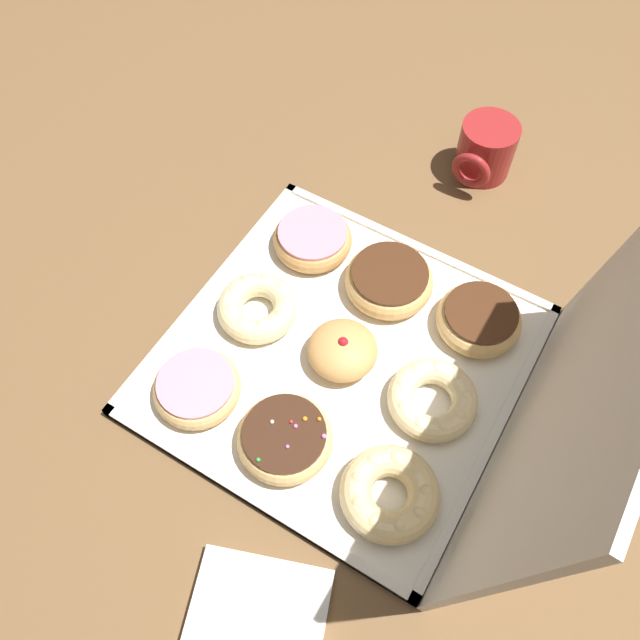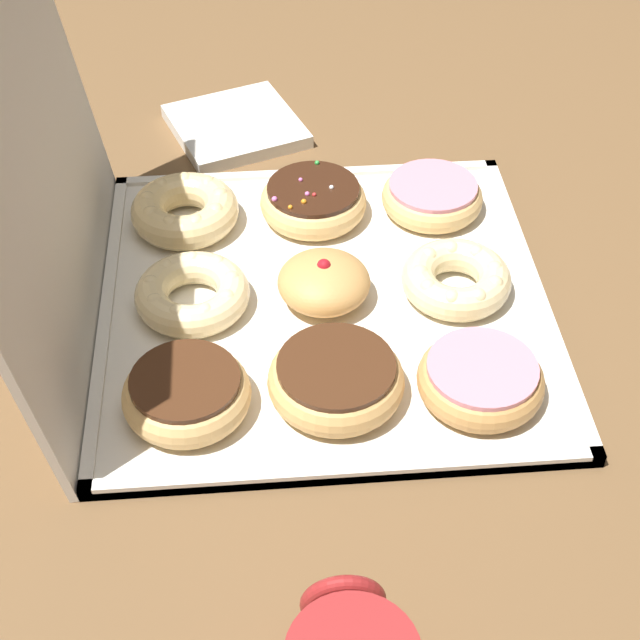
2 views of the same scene
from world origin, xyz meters
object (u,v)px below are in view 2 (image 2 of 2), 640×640
(jelly_filled_donut_4, at_px, (328,282))
(napkin_stack, at_px, (236,126))
(sprinkle_donut_5, at_px, (309,201))
(cruller_donut_1, at_px, (457,280))
(chocolate_frosted_donut_3, at_px, (331,379))
(donut_box, at_px, (324,303))
(cruller_donut_7, at_px, (192,293))
(chocolate_frosted_donut_6, at_px, (187,393))
(cruller_donut_8, at_px, (185,210))
(pink_frosted_donut_2, at_px, (432,196))
(pink_frosted_donut_0, at_px, (481,379))

(jelly_filled_donut_4, distance_m, napkin_stack, 0.34)
(jelly_filled_donut_4, xyz_separation_m, sprinkle_donut_5, (0.14, 0.01, -0.00))
(cruller_donut_1, distance_m, sprinkle_donut_5, 0.20)
(napkin_stack, bearing_deg, chocolate_frosted_donut_3, -170.30)
(donut_box, xyz_separation_m, chocolate_frosted_donut_3, (-0.13, 0.00, 0.03))
(chocolate_frosted_donut_3, height_order, cruller_donut_7, chocolate_frosted_donut_3)
(jelly_filled_donut_4, height_order, cruller_donut_7, jelly_filled_donut_4)
(chocolate_frosted_donut_3, relative_size, jelly_filled_donut_4, 1.34)
(chocolate_frosted_donut_6, height_order, cruller_donut_8, same)
(chocolate_frosted_donut_3, height_order, napkin_stack, chocolate_frosted_donut_3)
(sprinkle_donut_5, xyz_separation_m, napkin_stack, (0.19, 0.08, -0.02))
(pink_frosted_donut_2, distance_m, cruller_donut_7, 0.30)
(cruller_donut_7, xyz_separation_m, napkin_stack, (0.33, -0.05, -0.02))
(cruller_donut_7, distance_m, cruller_donut_8, 0.13)
(donut_box, height_order, chocolate_frosted_donut_6, chocolate_frosted_donut_6)
(jelly_filled_donut_4, xyz_separation_m, cruller_donut_8, (0.13, 0.14, -0.00))
(pink_frosted_donut_0, relative_size, sprinkle_donut_5, 0.98)
(sprinkle_donut_5, bearing_deg, pink_frosted_donut_2, -90.00)
(napkin_stack, bearing_deg, cruller_donut_8, 163.93)
(donut_box, distance_m, jelly_filled_donut_4, 0.03)
(chocolate_frosted_donut_6, bearing_deg, cruller_donut_1, -63.43)
(chocolate_frosted_donut_3, bearing_deg, chocolate_frosted_donut_6, 92.76)
(pink_frosted_donut_2, height_order, jelly_filled_donut_4, jelly_filled_donut_4)
(pink_frosted_donut_2, bearing_deg, sprinkle_donut_5, 90.00)
(chocolate_frosted_donut_6, relative_size, napkin_stack, 0.78)
(sprinkle_donut_5, relative_size, napkin_stack, 0.79)
(donut_box, bearing_deg, pink_frosted_donut_0, -136.90)
(cruller_donut_1, relative_size, chocolate_frosted_donut_3, 0.90)
(donut_box, distance_m, pink_frosted_donut_2, 0.19)
(cruller_donut_8, bearing_deg, pink_frosted_donut_0, -135.25)
(cruller_donut_1, distance_m, cruller_donut_8, 0.30)
(cruller_donut_7, bearing_deg, chocolate_frosted_donut_6, 178.97)
(donut_box, bearing_deg, cruller_donut_8, 46.37)
(pink_frosted_donut_2, bearing_deg, napkin_stack, 48.20)
(donut_box, relative_size, chocolate_frosted_donut_6, 3.89)
(jelly_filled_donut_4, bearing_deg, pink_frosted_donut_2, -42.37)
(cruller_donut_1, height_order, cruller_donut_7, cruller_donut_1)
(pink_frosted_donut_2, bearing_deg, pink_frosted_donut_0, 179.45)
(chocolate_frosted_donut_3, distance_m, jelly_filled_donut_4, 0.13)
(cruller_donut_7, bearing_deg, pink_frosted_donut_2, -62.12)
(pink_frosted_donut_2, xyz_separation_m, chocolate_frosted_donut_3, (-0.27, 0.14, 0.00))
(cruller_donut_1, bearing_deg, jelly_filled_donut_4, 89.09)
(cruller_donut_1, relative_size, jelly_filled_donut_4, 1.20)
(chocolate_frosted_donut_6, height_order, cruller_donut_7, chocolate_frosted_donut_6)
(pink_frosted_donut_2, xyz_separation_m, sprinkle_donut_5, (-0.00, 0.14, 0.00))
(cruller_donut_7, bearing_deg, chocolate_frosted_donut_3, -135.87)
(cruller_donut_7, bearing_deg, cruller_donut_8, 4.25)
(cruller_donut_8, bearing_deg, napkin_stack, -16.07)
(pink_frosted_donut_0, bearing_deg, napkin_stack, 24.34)
(cruller_donut_1, height_order, napkin_stack, cruller_donut_1)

